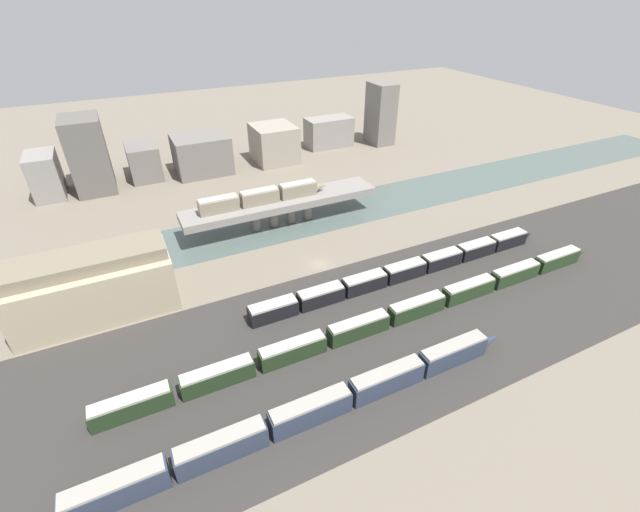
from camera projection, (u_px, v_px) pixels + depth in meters
ground_plane at (318, 264)px, 98.32m from camera, size 400.00×400.00×0.00m
railbed_yard at (374, 329)px, 80.18m from camera, size 280.00×42.00×0.01m
river_water at (283, 223)px, 115.16m from camera, size 320.00×19.57×0.01m
bridge at (282, 204)px, 112.14m from camera, size 52.14×9.09×7.03m
train_on_bridge at (264, 196)px, 108.70m from camera, size 34.28×2.97×3.72m
train_yard_near at (318, 408)px, 62.89m from camera, size 69.88×2.70×4.14m
train_yard_mid at (394, 315)px, 80.68m from camera, size 106.92×2.60×3.59m
train_yard_far at (409, 269)px, 93.67m from camera, size 73.89×3.10×3.45m
warehouse_building at (93, 286)px, 80.90m from camera, size 28.75×12.54×13.30m
city_block_far_left at (45, 176)px, 126.17m from camera, size 8.08×13.14×13.03m
city_block_left at (88, 155)px, 128.01m from camera, size 10.82×15.13×22.14m
city_block_center at (144, 161)px, 139.40m from camera, size 9.42×14.64×10.98m
city_block_right at (202, 154)px, 142.92m from camera, size 17.61×15.42×12.31m
city_block_far_right at (274, 144)px, 151.42m from camera, size 14.19×15.16×12.69m
city_block_tall at (329, 132)px, 165.82m from camera, size 17.70×9.07×10.90m
city_block_low at (381, 114)px, 166.09m from camera, size 8.04×11.04×22.77m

